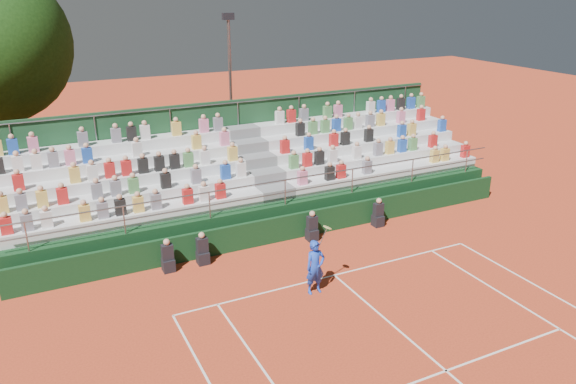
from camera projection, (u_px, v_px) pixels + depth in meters
name	position (u px, v px, depth m)	size (l,w,h in m)	color
ground	(334.00, 275.00, 18.70)	(90.00, 90.00, 0.00)	#C34020
courtside_wall	(292.00, 227.00, 21.22)	(20.00, 0.15, 1.00)	black
line_officials	(271.00, 237.00, 20.41)	(8.91, 0.40, 1.19)	black
grandstand	(257.00, 186.00, 23.73)	(20.00, 5.20, 4.40)	black
tennis_player	(315.00, 267.00, 17.38)	(0.86, 0.43, 2.22)	blue
floodlight_mast	(230.00, 77.00, 29.46)	(0.60, 0.25, 7.75)	gray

